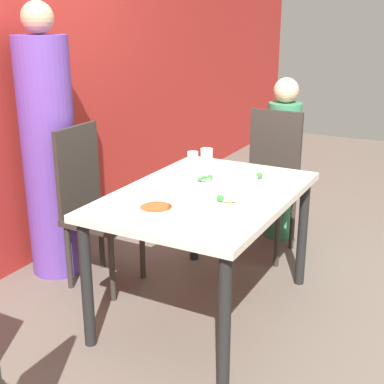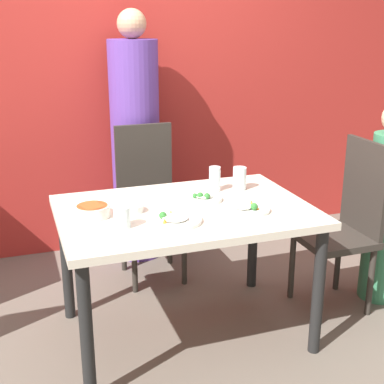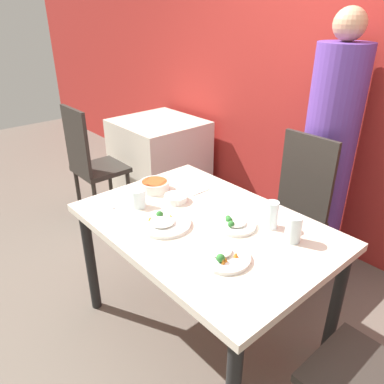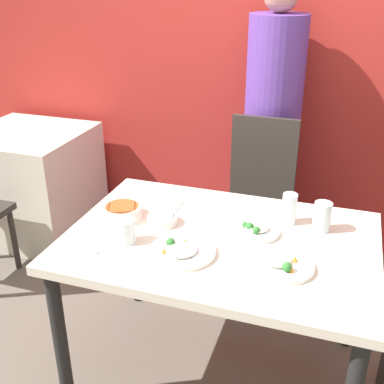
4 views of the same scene
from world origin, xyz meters
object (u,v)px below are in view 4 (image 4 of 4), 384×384
plate_rice_adult (182,251)px  glass_water_tall (126,231)px  bowl_curry (122,211)px  person_adult (271,140)px  chair_adult_spot (258,202)px

plate_rice_adult → glass_water_tall: 0.25m
bowl_curry → glass_water_tall: bearing=-59.7°
person_adult → glass_water_tall: bearing=-106.1°
bowl_curry → plate_rice_adult: bearing=-29.8°
person_adult → chair_adult_spot: bearing=-90.0°
person_adult → bowl_curry: person_adult is taller
chair_adult_spot → bowl_curry: chair_adult_spot is taller
bowl_curry → glass_water_tall: size_ratio=1.70×
chair_adult_spot → glass_water_tall: size_ratio=9.92×
chair_adult_spot → glass_water_tall: bearing=-111.3°
bowl_curry → chair_adult_spot: bearing=57.8°
chair_adult_spot → plate_rice_adult: 1.00m
chair_adult_spot → glass_water_tall: chair_adult_spot is taller
person_adult → plate_rice_adult: (-0.12, -1.29, -0.05)m
plate_rice_adult → bowl_curry: bearing=150.2°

